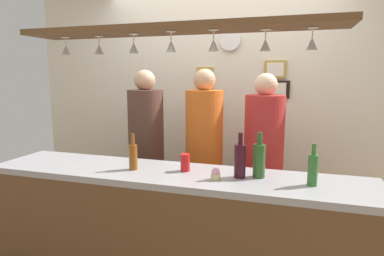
# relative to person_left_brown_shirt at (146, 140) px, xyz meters

# --- Properties ---
(back_wall) EXTENTS (4.40, 0.06, 2.60)m
(back_wall) POSITION_rel_person_left_brown_shirt_xyz_m (0.56, 0.68, 0.29)
(back_wall) COLOR silver
(back_wall) RESTS_ON ground_plane
(bar_counter) EXTENTS (2.70, 0.55, 0.96)m
(bar_counter) POSITION_rel_person_left_brown_shirt_xyz_m (0.56, -0.92, -0.36)
(bar_counter) COLOR #99999E
(bar_counter) RESTS_ON ground_plane
(overhead_glass_rack) EXTENTS (2.20, 0.36, 0.04)m
(overhead_glass_rack) POSITION_rel_person_left_brown_shirt_xyz_m (0.56, -0.72, 0.92)
(overhead_glass_rack) COLOR brown
(hanging_wineglass_far_left) EXTENTS (0.07, 0.07, 0.13)m
(hanging_wineglass_far_left) POSITION_rel_person_left_brown_shirt_xyz_m (-0.31, -0.71, 0.80)
(hanging_wineglass_far_left) COLOR silver
(hanging_wineglass_far_left) RESTS_ON overhead_glass_rack
(hanging_wineglass_left) EXTENTS (0.07, 0.07, 0.13)m
(hanging_wineglass_left) POSITION_rel_person_left_brown_shirt_xyz_m (-0.03, -0.69, 0.80)
(hanging_wineglass_left) COLOR silver
(hanging_wineglass_left) RESTS_ON overhead_glass_rack
(hanging_wineglass_center_left) EXTENTS (0.07, 0.07, 0.13)m
(hanging_wineglass_center_left) POSITION_rel_person_left_brown_shirt_xyz_m (0.27, -0.74, 0.80)
(hanging_wineglass_center_left) COLOR silver
(hanging_wineglass_center_left) RESTS_ON overhead_glass_rack
(hanging_wineglass_center) EXTENTS (0.07, 0.07, 0.13)m
(hanging_wineglass_center) POSITION_rel_person_left_brown_shirt_xyz_m (0.56, -0.78, 0.80)
(hanging_wineglass_center) COLOR silver
(hanging_wineglass_center) RESTS_ON overhead_glass_rack
(hanging_wineglass_center_right) EXTENTS (0.07, 0.07, 0.13)m
(hanging_wineglass_center_right) POSITION_rel_person_left_brown_shirt_xyz_m (0.84, -0.77, 0.80)
(hanging_wineglass_center_right) COLOR silver
(hanging_wineglass_center_right) RESTS_ON overhead_glass_rack
(hanging_wineglass_right) EXTENTS (0.07, 0.07, 0.13)m
(hanging_wineglass_right) POSITION_rel_person_left_brown_shirt_xyz_m (1.16, -0.69, 0.80)
(hanging_wineglass_right) COLOR silver
(hanging_wineglass_right) RESTS_ON overhead_glass_rack
(hanging_wineglass_far_right) EXTENTS (0.07, 0.07, 0.13)m
(hanging_wineglass_far_right) POSITION_rel_person_left_brown_shirt_xyz_m (1.43, -0.68, 0.80)
(hanging_wineglass_far_right) COLOR silver
(hanging_wineglass_far_right) RESTS_ON overhead_glass_rack
(person_left_brown_shirt) EXTENTS (0.34, 0.34, 1.68)m
(person_left_brown_shirt) POSITION_rel_person_left_brown_shirt_xyz_m (0.00, 0.00, 0.00)
(person_left_brown_shirt) COLOR #2D334C
(person_left_brown_shirt) RESTS_ON ground_plane
(person_middle_orange_shirt) EXTENTS (0.34, 0.34, 1.68)m
(person_middle_orange_shirt) POSITION_rel_person_left_brown_shirt_xyz_m (0.58, -0.00, 0.00)
(person_middle_orange_shirt) COLOR #2D334C
(person_middle_orange_shirt) RESTS_ON ground_plane
(person_right_red_shirt) EXTENTS (0.34, 0.34, 1.64)m
(person_right_red_shirt) POSITION_rel_person_left_brown_shirt_xyz_m (1.11, -0.00, -0.02)
(person_right_red_shirt) COLOR #2D334C
(person_right_red_shirt) RESTS_ON ground_plane
(bottle_wine_dark_red) EXTENTS (0.08, 0.08, 0.30)m
(bottle_wine_dark_red) POSITION_rel_person_left_brown_shirt_xyz_m (1.03, -0.75, 0.07)
(bottle_wine_dark_red) COLOR #380F19
(bottle_wine_dark_red) RESTS_ON bar_counter
(bottle_beer_amber_tall) EXTENTS (0.06, 0.06, 0.26)m
(bottle_beer_amber_tall) POSITION_rel_person_left_brown_shirt_xyz_m (0.27, -0.79, 0.05)
(bottle_beer_amber_tall) COLOR brown
(bottle_beer_amber_tall) RESTS_ON bar_counter
(bottle_beer_green_import) EXTENTS (0.06, 0.06, 0.26)m
(bottle_beer_green_import) POSITION_rel_person_left_brown_shirt_xyz_m (1.47, -0.78, 0.05)
(bottle_beer_green_import) COLOR #336B2D
(bottle_beer_green_import) RESTS_ON bar_counter
(bottle_champagne_green) EXTENTS (0.08, 0.08, 0.30)m
(bottle_champagne_green) POSITION_rel_person_left_brown_shirt_xyz_m (1.14, -0.71, 0.07)
(bottle_champagne_green) COLOR #2D5623
(bottle_champagne_green) RESTS_ON bar_counter
(drink_can) EXTENTS (0.07, 0.07, 0.12)m
(drink_can) POSITION_rel_person_left_brown_shirt_xyz_m (0.64, -0.72, 0.01)
(drink_can) COLOR red
(drink_can) RESTS_ON bar_counter
(cupcake) EXTENTS (0.06, 0.06, 0.08)m
(cupcake) POSITION_rel_person_left_brown_shirt_xyz_m (0.89, -0.85, -0.02)
(cupcake) COLOR beige
(cupcake) RESTS_ON bar_counter
(picture_frame_crest) EXTENTS (0.18, 0.02, 0.26)m
(picture_frame_crest) POSITION_rel_person_left_brown_shirt_xyz_m (0.41, 0.63, 0.57)
(picture_frame_crest) COLOR #B29338
(picture_frame_crest) RESTS_ON back_wall
(picture_frame_upper_small) EXTENTS (0.22, 0.02, 0.18)m
(picture_frame_upper_small) POSITION_rel_person_left_brown_shirt_xyz_m (1.15, 0.63, 0.67)
(picture_frame_upper_small) COLOR #B29338
(picture_frame_upper_small) RESTS_ON back_wall
(picture_frame_lower_pair) EXTENTS (0.30, 0.02, 0.18)m
(picture_frame_lower_pair) POSITION_rel_person_left_brown_shirt_xyz_m (1.15, 0.63, 0.47)
(picture_frame_lower_pair) COLOR black
(picture_frame_lower_pair) RESTS_ON back_wall
(wall_clock) EXTENTS (0.22, 0.03, 0.22)m
(wall_clock) POSITION_rel_person_left_brown_shirt_xyz_m (0.68, 0.63, 0.98)
(wall_clock) COLOR white
(wall_clock) RESTS_ON back_wall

